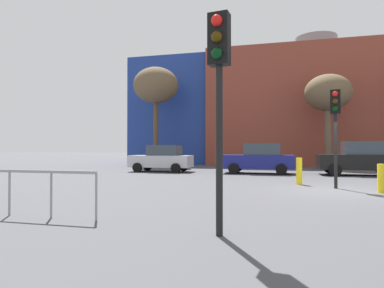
{
  "coord_description": "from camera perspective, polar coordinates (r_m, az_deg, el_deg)",
  "views": [
    {
      "loc": [
        -2.11,
        -12.7,
        1.51
      ],
      "look_at": [
        -7.04,
        6.68,
        1.77
      ],
      "focal_mm": 30.99,
      "sensor_mm": 36.0,
      "label": 1
    }
  ],
  "objects": [
    {
      "name": "building_backdrop",
      "position": [
        35.31,
        20.59,
        5.43
      ],
      "size": [
        35.83,
        11.77,
        12.54
      ],
      "color": "brown",
      "rests_on": "ground_plane"
    },
    {
      "name": "bare_tree_1",
      "position": [
        28.91,
        -6.23,
        9.84
      ],
      "size": [
        3.83,
        3.83,
        8.44
      ],
      "color": "brown",
      "rests_on": "ground_plane"
    },
    {
      "name": "bollard_yellow_1",
      "position": [
        14.55,
        17.97,
        -4.46
      ],
      "size": [
        0.24,
        0.24,
        1.12
      ],
      "primitive_type": "cylinder",
      "color": "yellow",
      "rests_on": "ground_plane"
    },
    {
      "name": "parked_car_2",
      "position": [
        20.75,
        27.02,
        -2.24
      ],
      "size": [
        4.37,
        2.14,
        1.89
      ],
      "rotation": [
        0.0,
        0.0,
        3.14
      ],
      "color": "black",
      "rests_on": "ground_plane"
    },
    {
      "name": "bollard_yellow_2",
      "position": [
        13.01,
        29.79,
        -5.15
      ],
      "size": [
        0.24,
        0.24,
        0.98
      ],
      "primitive_type": "cylinder",
      "color": "yellow",
      "rests_on": "ground_plane"
    },
    {
      "name": "traffic_light_near_left",
      "position": [
        5.86,
        4.64,
        12.3
      ],
      "size": [
        0.39,
        0.38,
        3.85
      ],
      "rotation": [
        0.0,
        0.0,
        -1.7
      ],
      "color": "black",
      "rests_on": "ground_plane"
    },
    {
      "name": "parked_car_1",
      "position": [
        20.27,
        11.47,
        -2.46
      ],
      "size": [
        4.17,
        2.05,
        1.81
      ],
      "rotation": [
        0.0,
        0.0,
        3.14
      ],
      "color": "navy",
      "rests_on": "ground_plane"
    },
    {
      "name": "parked_car_0",
      "position": [
        21.47,
        -5.2,
        -2.51
      ],
      "size": [
        3.94,
        1.94,
        1.71
      ],
      "rotation": [
        0.0,
        0.0,
        3.14
      ],
      "color": "silver",
      "rests_on": "ground_plane"
    },
    {
      "name": "traffic_light_island",
      "position": [
        13.62,
        23.46,
        4.49
      ],
      "size": [
        0.4,
        0.39,
        3.72
      ],
      "rotation": [
        0.0,
        0.0,
        -1.77
      ],
      "color": "black",
      "rests_on": "ground_plane"
    },
    {
      "name": "ground_plane",
      "position": [
        12.97,
        23.73,
        -7.37
      ],
      "size": [
        200.0,
        200.0,
        0.0
      ],
      "primitive_type": "plane",
      "color": "#47474C"
    },
    {
      "name": "bare_tree_0",
      "position": [
        27.1,
        22.36,
        7.95
      ],
      "size": [
        3.42,
        3.42,
        7.07
      ],
      "color": "brown",
      "rests_on": "ground_plane"
    }
  ]
}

